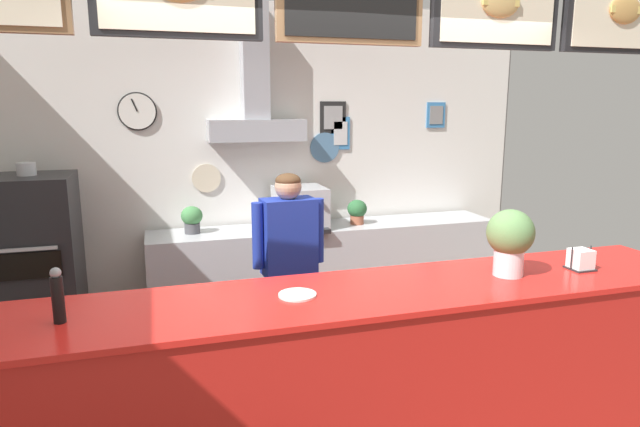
% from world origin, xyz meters
% --- Properties ---
extents(back_wall_assembly, '(5.43, 2.58, 2.99)m').
position_xyz_m(back_wall_assembly, '(-0.00, 2.37, 1.59)').
color(back_wall_assembly, gray).
rests_on(back_wall_assembly, ground_plane).
extents(service_counter, '(4.00, 0.72, 1.09)m').
position_xyz_m(service_counter, '(0.00, -0.27, 0.54)').
color(service_counter, red).
rests_on(service_counter, ground_plane).
extents(back_prep_counter, '(3.36, 0.57, 0.89)m').
position_xyz_m(back_prep_counter, '(0.53, 2.11, 0.44)').
color(back_prep_counter, '#B7BABF').
rests_on(back_prep_counter, ground_plane).
extents(pizza_oven, '(0.65, 0.71, 1.59)m').
position_xyz_m(pizza_oven, '(-1.98, 1.88, 0.75)').
color(pizza_oven, '#232326').
rests_on(pizza_oven, ground_plane).
extents(shop_worker, '(0.54, 0.25, 1.56)m').
position_xyz_m(shop_worker, '(-0.14, 0.93, 0.84)').
color(shop_worker, '#232328').
rests_on(shop_worker, ground_plane).
extents(espresso_machine, '(0.46, 0.56, 0.39)m').
position_xyz_m(espresso_machine, '(0.25, 2.09, 1.08)').
color(espresso_machine, '#B7BABF').
rests_on(espresso_machine, back_prep_counter).
extents(potted_rosemary, '(0.19, 0.19, 0.24)m').
position_xyz_m(potted_rosemary, '(0.83, 2.09, 1.02)').
color(potted_rosemary, '#9E563D').
rests_on(potted_rosemary, back_prep_counter).
extents(potted_oregano, '(0.19, 0.19, 0.25)m').
position_xyz_m(potted_oregano, '(-0.73, 2.15, 1.02)').
color(potted_oregano, '#4C4C51').
rests_on(potted_oregano, back_prep_counter).
extents(napkin_holder, '(0.14, 0.13, 0.14)m').
position_xyz_m(napkin_holder, '(1.31, -0.29, 1.14)').
color(napkin_holder, '#262628').
rests_on(napkin_holder, service_counter).
extents(condiment_plate, '(0.19, 0.19, 0.01)m').
position_xyz_m(condiment_plate, '(-0.38, -0.25, 1.09)').
color(condiment_plate, white).
rests_on(condiment_plate, service_counter).
extents(pepper_grinder, '(0.05, 0.05, 0.25)m').
position_xyz_m(pepper_grinder, '(-1.47, -0.28, 1.21)').
color(pepper_grinder, black).
rests_on(pepper_grinder, service_counter).
extents(basil_vase, '(0.26, 0.26, 0.38)m').
position_xyz_m(basil_vase, '(0.84, -0.27, 1.29)').
color(basil_vase, silver).
rests_on(basil_vase, service_counter).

